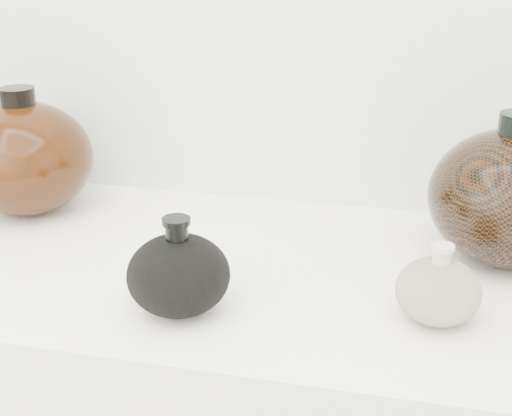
% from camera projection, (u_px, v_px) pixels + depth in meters
% --- Properties ---
extents(black_gourd_vase, '(0.15, 0.15, 0.12)m').
position_uv_depth(black_gourd_vase, '(179.00, 274.00, 0.85)').
color(black_gourd_vase, black).
rests_on(black_gourd_vase, display_counter).
extents(cream_gourd_vase, '(0.11, 0.11, 0.10)m').
position_uv_depth(cream_gourd_vase, '(438.00, 290.00, 0.83)').
color(cream_gourd_vase, beige).
rests_on(cream_gourd_vase, display_counter).
extents(left_round_pot, '(0.21, 0.21, 0.20)m').
position_uv_depth(left_round_pot, '(25.00, 158.00, 1.12)').
color(left_round_pot, black).
rests_on(left_round_pot, display_counter).
extents(right_round_pot, '(0.25, 0.25, 0.21)m').
position_uv_depth(right_round_pot, '(510.00, 197.00, 0.96)').
color(right_round_pot, black).
rests_on(right_round_pot, display_counter).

